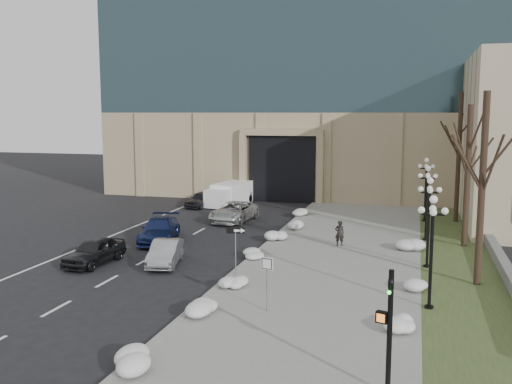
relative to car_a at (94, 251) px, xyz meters
The scene contains 33 objects.
ground 12.31m from the car_a, 44.57° to the right, with size 160.00×160.00×0.00m, color black.
sidewalk 13.40m from the car_a, 23.68° to the left, with size 9.00×40.00×0.12m, color gray.
curb 9.46m from the car_a, 34.73° to the left, with size 0.30×40.00×0.14m, color gray.
grass_strip 19.52m from the car_a, 15.99° to the left, with size 4.00×40.00×0.10m, color #374824.
stone_wall 22.03m from the car_a, 19.56° to the left, with size 0.50×30.00×0.70m, color slate.
office_tower 39.80m from the car_a, 79.07° to the left, with size 40.00×24.70×36.00m.
car_a is the anchor object (origin of this frame).
car_b 3.81m from the car_a, 13.86° to the left, with size 1.38×3.95×1.30m, color #93969A.
car_c 5.97m from the car_a, 80.38° to the left, with size 2.07×5.10×1.48m, color navy.
car_d 13.92m from the car_a, 75.74° to the left, with size 2.38×5.16×1.43m, color silver.
car_e 18.97m from the car_a, 93.77° to the left, with size 1.56×3.86×1.32m, color #29292D.
pedestrian 14.11m from the car_a, 31.12° to the left, with size 0.56×0.37×1.53m, color black.
box_truck 20.78m from the car_a, 88.00° to the left, with size 2.87×6.23×1.91m.
one_way_sign 8.22m from the car_a, ahead, with size 0.93×0.31×2.47m.
keep_sign 11.84m from the car_a, 24.09° to the right, with size 0.50×0.13×2.32m.
traffic_signal 18.96m from the car_a, 33.58° to the right, with size 0.64×0.84×3.75m.
snow_clump_a 13.60m from the car_a, 53.55° to the right, with size 1.10×1.60×0.36m, color white.
snow_clump_b 10.13m from the car_a, 33.97° to the right, with size 1.10×1.60×0.36m, color white.
snow_clump_c 8.63m from the car_a, 13.33° to the right, with size 1.10×1.60×0.36m, color white.
snow_clump_d 8.54m from the car_a, 22.12° to the left, with size 1.10×1.60×0.36m, color white.
snow_clump_e 11.23m from the car_a, 44.57° to the left, with size 1.10×1.60×0.36m, color white.
snow_clump_f 14.34m from the car_a, 54.92° to the left, with size 1.10×1.60×0.36m, color white.
snow_clump_g 18.34m from the car_a, 64.23° to the left, with size 1.10×1.60×0.36m, color white.
snow_clump_h 16.96m from the car_a, 18.14° to the right, with size 1.10×1.60×0.36m, color white.
snow_clump_i 16.34m from the car_a, ahead, with size 1.10×1.60×0.36m, color white.
snow_clump_j 17.57m from the car_a, 23.02° to the left, with size 1.10×1.60×0.36m, color white.
lamppost_a 17.42m from the car_a, ahead, with size 1.18×1.18×4.76m.
lamppost_b 17.65m from the car_a, 12.80° to the left, with size 1.18×1.18×4.76m.
lamppost_c 20.10m from the car_a, 31.31° to the left, with size 1.18×1.18×4.76m.
lamppost_d 24.11m from the car_a, 44.70° to the left, with size 1.18×1.18×4.76m.
tree_near 19.97m from the car_a, ahead, with size 3.20×3.20×9.00m.
tree_mid 21.95m from the car_a, 25.96° to the left, with size 3.20×3.20×8.50m.
tree_far 26.50m from the car_a, 42.06° to the left, with size 3.20×3.20×9.50m.
Camera 1 is at (7.59, -17.51, 8.04)m, focal length 40.00 mm.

